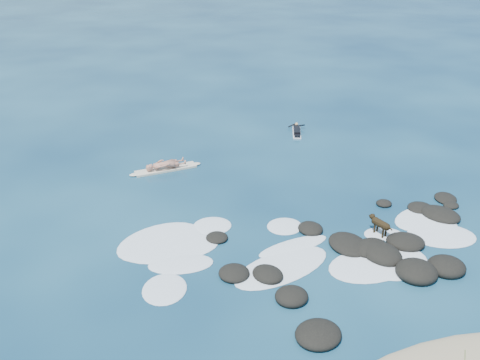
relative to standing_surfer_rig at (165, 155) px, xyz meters
name	(u,v)px	position (x,y,z in m)	size (l,w,h in m)	color
ground	(321,237)	(4.20, -7.97, -0.80)	(160.00, 160.00, 0.00)	#0A2642
reef_rocks	(389,255)	(5.84, -9.99, -0.68)	(12.27, 7.39, 0.62)	black
breaking_foam	(300,247)	(3.16, -8.31, -0.79)	(14.01, 6.99, 0.12)	white
standing_surfer_rig	(165,155)	(0.00, 0.00, 0.00)	(3.55, 0.81, 2.02)	beige
paddling_surfer_rig	(297,131)	(8.08, 2.41, -0.67)	(1.35, 2.12, 0.38)	white
dog	(380,223)	(6.35, -8.54, -0.29)	(0.50, 1.19, 0.77)	black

